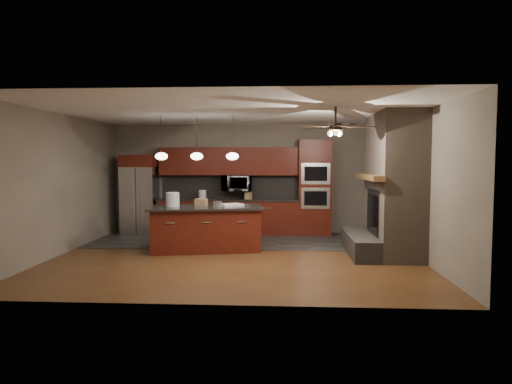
# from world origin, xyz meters

# --- Properties ---
(ground) EXTENTS (7.00, 7.00, 0.00)m
(ground) POSITION_xyz_m (0.00, 0.00, 0.00)
(ground) COLOR brown
(ground) RESTS_ON ground
(ceiling) EXTENTS (7.00, 6.00, 0.02)m
(ceiling) POSITION_xyz_m (0.00, 0.00, 2.80)
(ceiling) COLOR white
(ceiling) RESTS_ON back_wall
(back_wall) EXTENTS (7.00, 0.02, 2.80)m
(back_wall) POSITION_xyz_m (0.00, 3.00, 1.40)
(back_wall) COLOR gray
(back_wall) RESTS_ON ground
(right_wall) EXTENTS (0.02, 6.00, 2.80)m
(right_wall) POSITION_xyz_m (3.50, 0.00, 1.40)
(right_wall) COLOR gray
(right_wall) RESTS_ON ground
(left_wall) EXTENTS (0.02, 6.00, 2.80)m
(left_wall) POSITION_xyz_m (-3.50, 0.00, 1.40)
(left_wall) COLOR gray
(left_wall) RESTS_ON ground
(slate_tile_patch) EXTENTS (7.00, 2.40, 0.01)m
(slate_tile_patch) POSITION_xyz_m (0.00, 1.80, 0.01)
(slate_tile_patch) COLOR #302E2B
(slate_tile_patch) RESTS_ON ground
(fireplace_column) EXTENTS (1.30, 2.10, 2.80)m
(fireplace_column) POSITION_xyz_m (3.04, 0.40, 1.30)
(fireplace_column) COLOR #736052
(fireplace_column) RESTS_ON ground
(back_cabinetry) EXTENTS (3.59, 0.64, 2.20)m
(back_cabinetry) POSITION_xyz_m (-0.48, 2.74, 0.89)
(back_cabinetry) COLOR #581C10
(back_cabinetry) RESTS_ON ground
(oven_tower) EXTENTS (0.80, 0.63, 2.38)m
(oven_tower) POSITION_xyz_m (1.70, 2.69, 1.19)
(oven_tower) COLOR #581C10
(oven_tower) RESTS_ON ground
(microwave) EXTENTS (0.73, 0.41, 0.50)m
(microwave) POSITION_xyz_m (-0.27, 2.75, 1.30)
(microwave) COLOR silver
(microwave) RESTS_ON back_cabinetry
(refrigerator) EXTENTS (0.85, 0.75, 2.01)m
(refrigerator) POSITION_xyz_m (-2.73, 2.62, 1.00)
(refrigerator) COLOR silver
(refrigerator) RESTS_ON ground
(kitchen_island) EXTENTS (2.50, 1.47, 0.92)m
(kitchen_island) POSITION_xyz_m (-0.70, 0.57, 0.46)
(kitchen_island) COLOR #581C10
(kitchen_island) RESTS_ON ground
(white_bucket) EXTENTS (0.35, 0.35, 0.30)m
(white_bucket) POSITION_xyz_m (-1.37, 0.48, 1.07)
(white_bucket) COLOR silver
(white_bucket) RESTS_ON kitchen_island
(paint_can) EXTENTS (0.19, 0.19, 0.12)m
(paint_can) POSITION_xyz_m (-0.44, 0.48, 0.98)
(paint_can) COLOR #B8B8BD
(paint_can) RESTS_ON kitchen_island
(paint_tray) EXTENTS (0.56, 0.53, 0.05)m
(paint_tray) POSITION_xyz_m (-0.18, 0.71, 0.94)
(paint_tray) COLOR white
(paint_tray) RESTS_ON kitchen_island
(cardboard_box) EXTENTS (0.27, 0.22, 0.15)m
(cardboard_box) POSITION_xyz_m (-0.82, 0.72, 0.99)
(cardboard_box) COLOR olive
(cardboard_box) RESTS_ON kitchen_island
(counter_bucket) EXTENTS (0.23, 0.23, 0.22)m
(counter_bucket) POSITION_xyz_m (-1.14, 2.70, 1.01)
(counter_bucket) COLOR silver
(counter_bucket) RESTS_ON back_cabinetry
(counter_box) EXTENTS (0.19, 0.17, 0.17)m
(counter_box) POSITION_xyz_m (0.03, 2.65, 0.99)
(counter_box) COLOR #AA7C57
(counter_box) RESTS_ON back_cabinetry
(pendant_left) EXTENTS (0.26, 0.26, 0.92)m
(pendant_left) POSITION_xyz_m (-1.65, 0.70, 1.96)
(pendant_left) COLOR black
(pendant_left) RESTS_ON ceiling
(pendant_center) EXTENTS (0.26, 0.26, 0.92)m
(pendant_center) POSITION_xyz_m (-0.90, 0.70, 1.96)
(pendant_center) COLOR black
(pendant_center) RESTS_ON ceiling
(pendant_right) EXTENTS (0.26, 0.26, 0.92)m
(pendant_right) POSITION_xyz_m (-0.15, 0.70, 1.96)
(pendant_right) COLOR black
(pendant_right) RESTS_ON ceiling
(ceiling_fan) EXTENTS (1.27, 1.33, 0.41)m
(ceiling_fan) POSITION_xyz_m (1.80, -0.80, 2.46)
(ceiling_fan) COLOR black
(ceiling_fan) RESTS_ON ceiling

